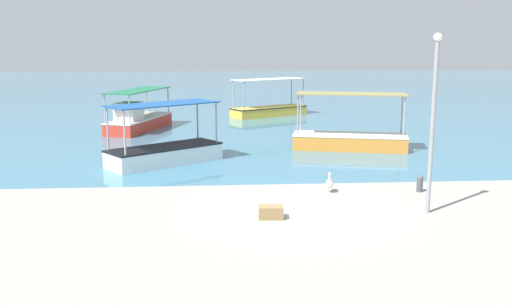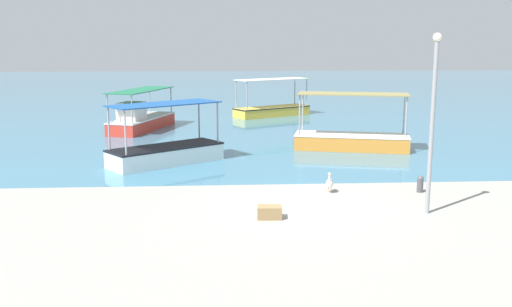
# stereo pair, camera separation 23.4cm
# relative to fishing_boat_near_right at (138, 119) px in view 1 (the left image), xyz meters

# --- Properties ---
(ground) EXTENTS (120.00, 120.00, 0.00)m
(ground) POSITION_rel_fishing_boat_near_right_xyz_m (7.67, -17.66, -0.70)
(ground) COLOR gray
(harbor_water) EXTENTS (110.00, 90.00, 0.00)m
(harbor_water) POSITION_rel_fishing_boat_near_right_xyz_m (7.67, 30.34, -0.69)
(harbor_water) COLOR teal
(harbor_water) RESTS_ON ground
(fishing_boat_near_right) EXTENTS (3.76, 6.67, 2.56)m
(fishing_boat_near_right) POSITION_rel_fishing_boat_near_right_xyz_m (0.00, 0.00, 0.00)
(fishing_boat_near_right) COLOR red
(fishing_boat_near_right) RESTS_ON harbor_water
(fishing_boat_far_right) EXTENTS (5.39, 4.65, 2.80)m
(fishing_boat_far_right) POSITION_rel_fishing_boat_near_right_xyz_m (2.60, -10.45, -0.11)
(fishing_boat_far_right) COLOR white
(fishing_boat_far_right) RESTS_ON harbor_water
(fishing_boat_near_left) EXTENTS (6.10, 4.57, 2.81)m
(fishing_boat_near_left) POSITION_rel_fishing_boat_near_right_xyz_m (9.02, 6.57, -0.15)
(fishing_boat_near_left) COLOR gold
(fishing_boat_near_left) RESTS_ON harbor_water
(fishing_boat_center) EXTENTS (6.16, 3.24, 2.94)m
(fishing_boat_center) POSITION_rel_fishing_boat_near_right_xyz_m (11.97, -7.43, -0.11)
(fishing_boat_center) COLOR orange
(fishing_boat_center) RESTS_ON harbor_water
(pelican) EXTENTS (0.44, 0.79, 0.80)m
(pelican) POSITION_rel_fishing_boat_near_right_xyz_m (9.20, -16.01, -0.32)
(pelican) COLOR #E0997A
(pelican) RESTS_ON ground
(lamp_post) EXTENTS (0.28, 0.28, 5.83)m
(lamp_post) POSITION_rel_fishing_boat_near_right_xyz_m (11.91, -18.80, 2.58)
(lamp_post) COLOR gray
(lamp_post) RESTS_ON ground
(mooring_bollard) EXTENTS (0.25, 0.25, 0.64)m
(mooring_bollard) POSITION_rel_fishing_boat_near_right_xyz_m (12.59, -16.17, -0.35)
(mooring_bollard) COLOR #47474C
(mooring_bollard) RESTS_ON ground
(cargo_crate) EXTENTS (0.81, 0.58, 0.40)m
(cargo_crate) POSITION_rel_fishing_boat_near_right_xyz_m (6.68, -19.04, -0.50)
(cargo_crate) COLOR olive
(cargo_crate) RESTS_ON ground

